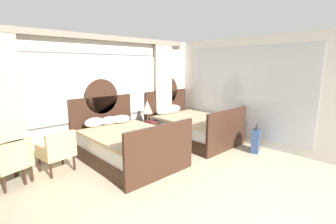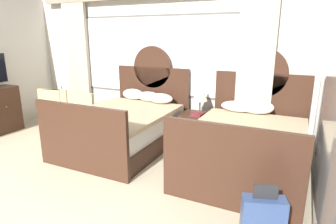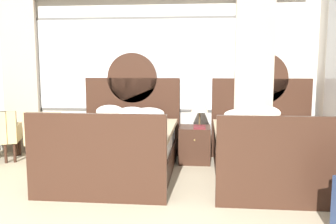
{
  "view_description": "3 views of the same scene",
  "coord_description": "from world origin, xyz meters",
  "px_view_note": "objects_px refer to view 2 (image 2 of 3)",
  "views": [
    {
      "loc": [
        -2.67,
        -0.98,
        2.0
      ],
      "look_at": [
        1.0,
        2.93,
        0.95
      ],
      "focal_mm": 25.47,
      "sensor_mm": 36.0,
      "label": 1
    },
    {
      "loc": [
        2.67,
        -0.81,
        1.89
      ],
      "look_at": [
        0.95,
        2.79,
        0.81
      ],
      "focal_mm": 30.34,
      "sensor_mm": 36.0,
      "label": 2
    },
    {
      "loc": [
        1.13,
        -1.71,
        1.52
      ],
      "look_at": [
        0.68,
        2.88,
        0.9
      ],
      "focal_mm": 38.53,
      "sensor_mm": 36.0,
      "label": 3
    }
  ],
  "objects_px": {
    "armchair_by_window_left": "(86,109)",
    "bed_near_mirror": "(247,145)",
    "book_on_nightstand": "(197,114)",
    "armchair_by_window_centre": "(59,105)",
    "table_lamp_on_nightstand": "(200,92)",
    "armchair_by_window_right": "(56,104)",
    "nightstand_between_beds": "(195,128)",
    "bed_near_window": "(126,125)"
  },
  "relations": [
    {
      "from": "nightstand_between_beds",
      "to": "book_on_nightstand",
      "type": "relative_size",
      "value": 2.13
    },
    {
      "from": "bed_near_mirror",
      "to": "armchair_by_window_centre",
      "type": "xyz_separation_m",
      "value": [
        -4.07,
        0.44,
        0.06
      ]
    },
    {
      "from": "bed_near_window",
      "to": "armchair_by_window_left",
      "type": "bearing_deg",
      "value": 161.06
    },
    {
      "from": "nightstand_between_beds",
      "to": "armchair_by_window_left",
      "type": "relative_size",
      "value": 0.69
    },
    {
      "from": "armchair_by_window_centre",
      "to": "book_on_nightstand",
      "type": "bearing_deg",
      "value": 2.25
    },
    {
      "from": "book_on_nightstand",
      "to": "armchair_by_window_left",
      "type": "relative_size",
      "value": 0.32
    },
    {
      "from": "book_on_nightstand",
      "to": "armchair_by_window_left",
      "type": "bearing_deg",
      "value": -176.97
    },
    {
      "from": "armchair_by_window_right",
      "to": "armchair_by_window_centre",
      "type": "bearing_deg",
      "value": 1.73
    },
    {
      "from": "nightstand_between_beds",
      "to": "armchair_by_window_left",
      "type": "bearing_deg",
      "value": -174.5
    },
    {
      "from": "table_lamp_on_nightstand",
      "to": "book_on_nightstand",
      "type": "bearing_deg",
      "value": -88.64
    },
    {
      "from": "armchair_by_window_left",
      "to": "armchair_by_window_centre",
      "type": "height_order",
      "value": "same"
    },
    {
      "from": "bed_near_mirror",
      "to": "armchair_by_window_right",
      "type": "relative_size",
      "value": 2.69
    },
    {
      "from": "bed_near_window",
      "to": "armchair_by_window_left",
      "type": "relative_size",
      "value": 2.69
    },
    {
      "from": "armchair_by_window_right",
      "to": "bed_near_window",
      "type": "bearing_deg",
      "value": -11.6
    },
    {
      "from": "bed_near_mirror",
      "to": "table_lamp_on_nightstand",
      "type": "bearing_deg",
      "value": 144.39
    },
    {
      "from": "table_lamp_on_nightstand",
      "to": "bed_near_window",
      "type": "bearing_deg",
      "value": -148.14
    },
    {
      "from": "nightstand_between_beds",
      "to": "book_on_nightstand",
      "type": "bearing_deg",
      "value": -53.11
    },
    {
      "from": "nightstand_between_beds",
      "to": "armchair_by_window_centre",
      "type": "xyz_separation_m",
      "value": [
        -3.04,
        -0.22,
        0.16
      ]
    },
    {
      "from": "nightstand_between_beds",
      "to": "book_on_nightstand",
      "type": "xyz_separation_m",
      "value": [
        0.07,
        -0.1,
        0.29
      ]
    },
    {
      "from": "bed_near_mirror",
      "to": "table_lamp_on_nightstand",
      "type": "xyz_separation_m",
      "value": [
        -0.97,
        0.69,
        0.56
      ]
    },
    {
      "from": "table_lamp_on_nightstand",
      "to": "armchair_by_window_centre",
      "type": "height_order",
      "value": "table_lamp_on_nightstand"
    },
    {
      "from": "book_on_nightstand",
      "to": "armchair_by_window_centre",
      "type": "distance_m",
      "value": 3.11
    },
    {
      "from": "bed_near_mirror",
      "to": "armchair_by_window_left",
      "type": "height_order",
      "value": "bed_near_mirror"
    },
    {
      "from": "bed_near_window",
      "to": "nightstand_between_beds",
      "type": "bearing_deg",
      "value": 32.11
    },
    {
      "from": "armchair_by_window_right",
      "to": "nightstand_between_beds",
      "type": "bearing_deg",
      "value": 4.03
    },
    {
      "from": "bed_near_window",
      "to": "table_lamp_on_nightstand",
      "type": "height_order",
      "value": "bed_near_window"
    },
    {
      "from": "table_lamp_on_nightstand",
      "to": "armchair_by_window_left",
      "type": "bearing_deg",
      "value": -173.78
    },
    {
      "from": "bed_near_window",
      "to": "table_lamp_on_nightstand",
      "type": "bearing_deg",
      "value": 31.86
    },
    {
      "from": "nightstand_between_beds",
      "to": "armchair_by_window_centre",
      "type": "height_order",
      "value": "armchair_by_window_centre"
    },
    {
      "from": "table_lamp_on_nightstand",
      "to": "nightstand_between_beds",
      "type": "bearing_deg",
      "value": -152.05
    },
    {
      "from": "bed_near_window",
      "to": "book_on_nightstand",
      "type": "height_order",
      "value": "bed_near_window"
    },
    {
      "from": "table_lamp_on_nightstand",
      "to": "armchair_by_window_centre",
      "type": "distance_m",
      "value": 3.16
    },
    {
      "from": "bed_near_window",
      "to": "table_lamp_on_nightstand",
      "type": "relative_size",
      "value": 3.88
    },
    {
      "from": "bed_near_mirror",
      "to": "nightstand_between_beds",
      "type": "bearing_deg",
      "value": 147.66
    },
    {
      "from": "armchair_by_window_centre",
      "to": "bed_near_window",
      "type": "bearing_deg",
      "value": -12.23
    },
    {
      "from": "bed_near_window",
      "to": "armchair_by_window_centre",
      "type": "height_order",
      "value": "bed_near_window"
    },
    {
      "from": "table_lamp_on_nightstand",
      "to": "armchair_by_window_right",
      "type": "bearing_deg",
      "value": -175.4
    },
    {
      "from": "nightstand_between_beds",
      "to": "armchair_by_window_right",
      "type": "relative_size",
      "value": 0.69
    },
    {
      "from": "armchair_by_window_left",
      "to": "book_on_nightstand",
      "type": "bearing_deg",
      "value": 3.03
    },
    {
      "from": "bed_near_window",
      "to": "armchair_by_window_right",
      "type": "xyz_separation_m",
      "value": [
        -2.1,
        0.43,
        0.06
      ]
    },
    {
      "from": "bed_near_mirror",
      "to": "armchair_by_window_right",
      "type": "bearing_deg",
      "value": 174.06
    },
    {
      "from": "armchair_by_window_left",
      "to": "bed_near_mirror",
      "type": "bearing_deg",
      "value": -7.43
    }
  ]
}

